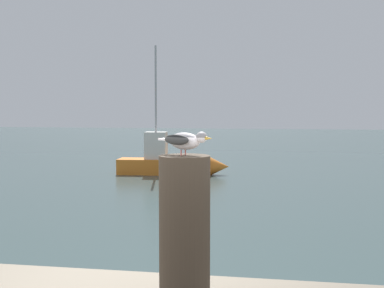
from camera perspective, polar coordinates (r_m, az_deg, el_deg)
The scene contains 3 objects.
mooring_post at distance 3.14m, azimuth -0.81°, elevation -9.43°, with size 0.30×0.30×0.90m, color #382D23.
seagull at distance 3.06m, azimuth -0.73°, elevation 0.41°, with size 0.36×0.25×0.14m.
boat_orange at distance 20.77m, azimuth -2.00°, elevation -2.00°, with size 4.43×1.22×5.17m.
Camera 1 is at (1.17, -3.58, 2.67)m, focal length 49.23 mm.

